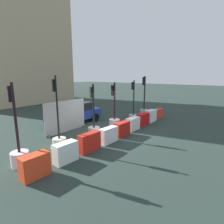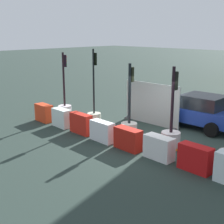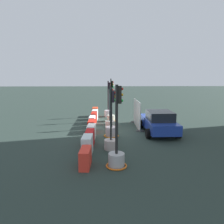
{
  "view_description": "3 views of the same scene",
  "coord_description": "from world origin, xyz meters",
  "px_view_note": "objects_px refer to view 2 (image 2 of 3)",
  "views": [
    {
      "loc": [
        -8.33,
        -6.87,
        3.51
      ],
      "look_at": [
        0.31,
        -0.37,
        1.25
      ],
      "focal_mm": 28.64,
      "sensor_mm": 36.0,
      "label": 1
    },
    {
      "loc": [
        7.28,
        -9.62,
        4.27
      ],
      "look_at": [
        -1.74,
        -0.36,
        0.94
      ],
      "focal_mm": 50.62,
      "sensor_mm": 36.0,
      "label": 2
    },
    {
      "loc": [
        13.6,
        -0.46,
        3.75
      ],
      "look_at": [
        -0.22,
        0.05,
        1.32
      ],
      "focal_mm": 33.53,
      "sensor_mm": 36.0,
      "label": 3
    }
  ],
  "objects_px": {
    "traffic_light_2": "(129,122)",
    "construction_barrier_4": "(128,139)",
    "traffic_light_0": "(65,105)",
    "traffic_light_3": "(171,135)",
    "car_blue_estate": "(198,111)",
    "construction_barrier_3": "(102,131)",
    "construction_barrier_6": "(195,158)",
    "construction_barrier_0": "(44,113)",
    "construction_barrier_2": "(81,124)",
    "construction_barrier_1": "(62,118)",
    "construction_barrier_5": "(159,148)",
    "traffic_light_1": "(94,114)"
  },
  "relations": [
    {
      "from": "construction_barrier_2",
      "to": "car_blue_estate",
      "type": "distance_m",
      "value": 5.34
    },
    {
      "from": "traffic_light_2",
      "to": "construction_barrier_2",
      "type": "distance_m",
      "value": 2.07
    },
    {
      "from": "traffic_light_1",
      "to": "construction_barrier_6",
      "type": "bearing_deg",
      "value": -12.36
    },
    {
      "from": "traffic_light_1",
      "to": "construction_barrier_4",
      "type": "relative_size",
      "value": 3.12
    },
    {
      "from": "construction_barrier_6",
      "to": "car_blue_estate",
      "type": "xyz_separation_m",
      "value": [
        -2.4,
        4.34,
        0.32
      ]
    },
    {
      "from": "traffic_light_2",
      "to": "car_blue_estate",
      "type": "relative_size",
      "value": 0.74
    },
    {
      "from": "construction_barrier_5",
      "to": "construction_barrier_3",
      "type": "bearing_deg",
      "value": -177.68
    },
    {
      "from": "construction_barrier_0",
      "to": "construction_barrier_2",
      "type": "relative_size",
      "value": 0.85
    },
    {
      "from": "traffic_light_0",
      "to": "construction_barrier_3",
      "type": "relative_size",
      "value": 2.93
    },
    {
      "from": "traffic_light_2",
      "to": "construction_barrier_5",
      "type": "xyz_separation_m",
      "value": [
        2.4,
        -1.2,
        -0.16
      ]
    },
    {
      "from": "construction_barrier_0",
      "to": "construction_barrier_4",
      "type": "height_order",
      "value": "construction_barrier_0"
    },
    {
      "from": "construction_barrier_4",
      "to": "construction_barrier_0",
      "type": "bearing_deg",
      "value": -179.91
    },
    {
      "from": "traffic_light_3",
      "to": "construction_barrier_3",
      "type": "bearing_deg",
      "value": -150.28
    },
    {
      "from": "traffic_light_0",
      "to": "traffic_light_3",
      "type": "xyz_separation_m",
      "value": [
        6.36,
        0.08,
        -0.1
      ]
    },
    {
      "from": "traffic_light_2",
      "to": "construction_barrier_1",
      "type": "height_order",
      "value": "traffic_light_2"
    },
    {
      "from": "construction_barrier_0",
      "to": "construction_barrier_3",
      "type": "bearing_deg",
      "value": -0.49
    },
    {
      "from": "traffic_light_3",
      "to": "construction_barrier_4",
      "type": "bearing_deg",
      "value": -128.05
    },
    {
      "from": "traffic_light_2",
      "to": "construction_barrier_1",
      "type": "relative_size",
      "value": 2.99
    },
    {
      "from": "traffic_light_3",
      "to": "car_blue_estate",
      "type": "distance_m",
      "value": 3.19
    },
    {
      "from": "construction_barrier_2",
      "to": "construction_barrier_3",
      "type": "bearing_deg",
      "value": -2.47
    },
    {
      "from": "traffic_light_3",
      "to": "car_blue_estate",
      "type": "relative_size",
      "value": 0.75
    },
    {
      "from": "traffic_light_2",
      "to": "construction_barrier_4",
      "type": "relative_size",
      "value": 2.69
    },
    {
      "from": "construction_barrier_3",
      "to": "construction_barrier_6",
      "type": "distance_m",
      "value": 4.07
    },
    {
      "from": "construction_barrier_0",
      "to": "car_blue_estate",
      "type": "height_order",
      "value": "car_blue_estate"
    },
    {
      "from": "traffic_light_2",
      "to": "construction_barrier_1",
      "type": "bearing_deg",
      "value": -157.99
    },
    {
      "from": "traffic_light_2",
      "to": "construction_barrier_1",
      "type": "distance_m",
      "value": 3.27
    },
    {
      "from": "construction_barrier_1",
      "to": "car_blue_estate",
      "type": "height_order",
      "value": "car_blue_estate"
    },
    {
      "from": "traffic_light_2",
      "to": "construction_barrier_6",
      "type": "distance_m",
      "value": 3.97
    },
    {
      "from": "traffic_light_3",
      "to": "construction_barrier_2",
      "type": "relative_size",
      "value": 2.64
    },
    {
      "from": "construction_barrier_3",
      "to": "construction_barrier_4",
      "type": "bearing_deg",
      "value": 1.91
    },
    {
      "from": "traffic_light_0",
      "to": "traffic_light_3",
      "type": "height_order",
      "value": "traffic_light_0"
    },
    {
      "from": "traffic_light_1",
      "to": "construction_barrier_2",
      "type": "height_order",
      "value": "traffic_light_1"
    },
    {
      "from": "traffic_light_2",
      "to": "construction_barrier_0",
      "type": "height_order",
      "value": "traffic_light_2"
    },
    {
      "from": "traffic_light_0",
      "to": "traffic_light_1",
      "type": "height_order",
      "value": "traffic_light_1"
    },
    {
      "from": "traffic_light_0",
      "to": "traffic_light_3",
      "type": "distance_m",
      "value": 6.36
    },
    {
      "from": "construction_barrier_4",
      "to": "construction_barrier_5",
      "type": "bearing_deg",
      "value": 2.72
    },
    {
      "from": "traffic_light_2",
      "to": "construction_barrier_2",
      "type": "height_order",
      "value": "traffic_light_2"
    },
    {
      "from": "traffic_light_1",
      "to": "construction_barrier_3",
      "type": "distance_m",
      "value": 2.49
    },
    {
      "from": "construction_barrier_4",
      "to": "construction_barrier_6",
      "type": "bearing_deg",
      "value": 1.29
    },
    {
      "from": "construction_barrier_2",
      "to": "construction_barrier_4",
      "type": "xyz_separation_m",
      "value": [
        2.69,
        -0.01,
        -0.03
      ]
    },
    {
      "from": "traffic_light_0",
      "to": "construction_barrier_4",
      "type": "xyz_separation_m",
      "value": [
        5.36,
        -1.21,
        -0.19
      ]
    },
    {
      "from": "traffic_light_2",
      "to": "construction_barrier_3",
      "type": "distance_m",
      "value": 1.34
    },
    {
      "from": "traffic_light_3",
      "to": "car_blue_estate",
      "type": "xyz_separation_m",
      "value": [
        -0.67,
        3.12,
        0.24
      ]
    },
    {
      "from": "construction_barrier_5",
      "to": "car_blue_estate",
      "type": "distance_m",
      "value": 4.47
    },
    {
      "from": "construction_barrier_1",
      "to": "construction_barrier_6",
      "type": "relative_size",
      "value": 0.93
    },
    {
      "from": "construction_barrier_6",
      "to": "construction_barrier_1",
      "type": "bearing_deg",
      "value": -179.79
    },
    {
      "from": "traffic_light_3",
      "to": "construction_barrier_4",
      "type": "distance_m",
      "value": 1.64
    },
    {
      "from": "traffic_light_1",
      "to": "construction_barrier_3",
      "type": "relative_size",
      "value": 3.14
    },
    {
      "from": "construction_barrier_2",
      "to": "construction_barrier_3",
      "type": "xyz_separation_m",
      "value": [
        1.36,
        -0.06,
        -0.03
      ]
    },
    {
      "from": "traffic_light_0",
      "to": "construction_barrier_4",
      "type": "bearing_deg",
      "value": -12.73
    }
  ]
}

